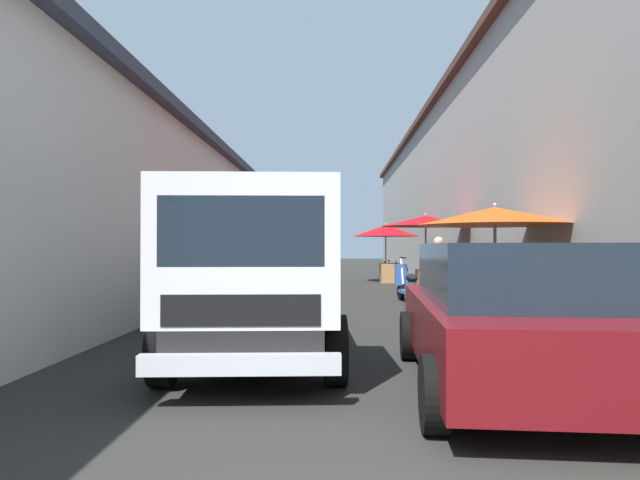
% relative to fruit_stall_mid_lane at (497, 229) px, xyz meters
% --- Properties ---
extents(ground, '(90.00, 90.00, 0.00)m').
position_rel_fruit_stall_mid_lane_xyz_m(ground, '(5.44, 2.69, -1.72)').
color(ground, '#282826').
extents(building_left_whitewash, '(49.80, 7.50, 4.39)m').
position_rel_fruit_stall_mid_lane_xyz_m(building_left_whitewash, '(7.69, 9.79, 0.48)').
color(building_left_whitewash, beige).
rests_on(building_left_whitewash, ground).
extents(building_right_concrete, '(49.80, 7.50, 7.03)m').
position_rel_fruit_stall_mid_lane_xyz_m(building_right_concrete, '(7.69, -4.40, 1.80)').
color(building_right_concrete, gray).
rests_on(building_right_concrete, ground).
extents(fruit_stall_mid_lane, '(2.80, 2.80, 2.20)m').
position_rel_fruit_stall_mid_lane_xyz_m(fruit_stall_mid_lane, '(0.00, 0.00, 0.00)').
color(fruit_stall_mid_lane, '#9E9EA3').
rests_on(fruit_stall_mid_lane, ground).
extents(fruit_stall_far_left, '(2.58, 2.58, 2.33)m').
position_rel_fruit_stall_mid_lane_xyz_m(fruit_stall_far_left, '(11.29, 0.88, 0.05)').
color(fruit_stall_far_left, '#9E9EA3').
rests_on(fruit_stall_far_left, ground).
extents(fruit_stall_near_right, '(2.17, 2.17, 2.09)m').
position_rel_fruit_stall_mid_lane_xyz_m(fruit_stall_near_right, '(7.31, 4.61, -0.24)').
color(fruit_stall_near_right, '#9E9EA3').
rests_on(fruit_stall_near_right, ground).
extents(fruit_stall_far_right, '(2.59, 2.59, 2.38)m').
position_rel_fruit_stall_mid_lane_xyz_m(fruit_stall_far_right, '(5.97, 0.25, 0.17)').
color(fruit_stall_far_right, '#9E9EA3').
rests_on(fruit_stall_far_right, ground).
extents(fruit_stall_near_left, '(2.49, 2.49, 2.08)m').
position_rel_fruit_stall_mid_lane_xyz_m(fruit_stall_near_left, '(1.37, 5.05, -0.11)').
color(fruit_stall_near_left, '#9E9EA3').
rests_on(fruit_stall_near_left, ground).
extents(hatchback_car, '(4.01, 2.13, 1.45)m').
position_rel_fruit_stall_mid_lane_xyz_m(hatchback_car, '(-4.29, 1.20, -0.99)').
color(hatchback_car, '#600F14').
rests_on(hatchback_car, ground).
extents(delivery_truck, '(5.01, 2.18, 2.08)m').
position_rel_fruit_stall_mid_lane_xyz_m(delivery_truck, '(-3.51, 3.81, -0.68)').
color(delivery_truck, black).
rests_on(delivery_truck, ground).
extents(vendor_by_crates, '(0.34, 0.62, 1.64)m').
position_rel_fruit_stall_mid_lane_xyz_m(vendor_by_crates, '(2.71, 0.52, -0.78)').
color(vendor_by_crates, '#232328').
rests_on(vendor_by_crates, ground).
extents(parked_scooter, '(1.69, 0.47, 1.14)m').
position_rel_fruit_stall_mid_lane_xyz_m(parked_scooter, '(3.85, 1.08, -1.28)').
color(parked_scooter, black).
rests_on(parked_scooter, ground).
extents(plastic_stool, '(0.30, 0.30, 0.43)m').
position_rel_fruit_stall_mid_lane_xyz_m(plastic_stool, '(1.88, 0.06, -1.40)').
color(plastic_stool, red).
rests_on(plastic_stool, ground).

